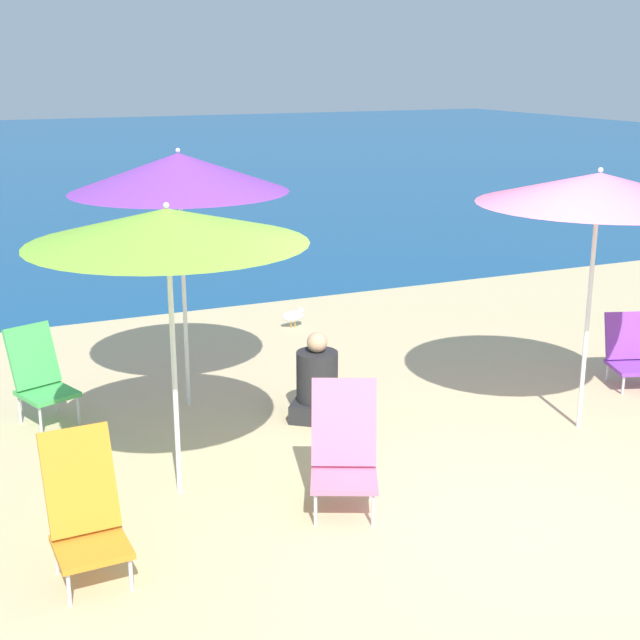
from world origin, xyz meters
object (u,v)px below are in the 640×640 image
(beach_umbrella_purple, at_px, (179,173))
(beach_umbrella_pink, at_px, (599,189))
(beach_chair_purple, at_px, (633,351))
(beach_chair_orange, at_px, (85,509))
(person_seated_near, at_px, (317,385))
(beach_chair_pink, at_px, (344,447))
(beach_umbrella_lime, at_px, (167,226))
(seagull, at_px, (294,316))
(beach_chair_green, at_px, (40,374))

(beach_umbrella_purple, xyz_separation_m, beach_umbrella_pink, (2.85, -1.82, -0.06))
(beach_chair_purple, distance_m, beach_chair_orange, 5.44)
(beach_umbrella_purple, distance_m, person_seated_near, 2.13)
(beach_chair_pink, relative_size, beach_chair_purple, 1.30)
(beach_chair_orange, bearing_deg, beach_umbrella_lime, 43.17)
(beach_chair_orange, bearing_deg, seagull, 51.89)
(beach_umbrella_pink, relative_size, beach_chair_pink, 2.51)
(beach_chair_purple, xyz_separation_m, beach_chair_orange, (-5.30, -1.22, 0.10))
(beach_umbrella_purple, height_order, person_seated_near, beach_umbrella_purple)
(seagull, bearing_deg, person_seated_near, -108.10)
(beach_umbrella_pink, distance_m, beach_chair_orange, 4.48)
(person_seated_near, bearing_deg, beach_umbrella_pink, 7.88)
(beach_chair_purple, bearing_deg, beach_chair_green, -175.42)
(beach_umbrella_pink, bearing_deg, beach_chair_purple, 29.34)
(beach_umbrella_purple, xyz_separation_m, person_seated_near, (0.93, -0.73, -1.77))
(beach_umbrella_lime, xyz_separation_m, beach_chair_purple, (4.53, 0.44, -1.60))
(beach_umbrella_lime, distance_m, beach_chair_green, 2.42)
(person_seated_near, distance_m, seagull, 2.71)
(beach_umbrella_purple, xyz_separation_m, seagull, (1.77, 1.84, -1.92))
(beach_umbrella_lime, xyz_separation_m, beach_chair_green, (-0.71, 1.77, -1.50))
(beach_chair_purple, bearing_deg, person_seated_near, -169.29)
(beach_umbrella_pink, distance_m, beach_chair_purple, 2.14)
(beach_umbrella_purple, height_order, beach_chair_purple, beach_umbrella_purple)
(beach_chair_purple, relative_size, beach_chair_green, 0.82)
(beach_umbrella_pink, height_order, beach_chair_orange, beach_umbrella_pink)
(beach_umbrella_purple, xyz_separation_m, beach_chair_green, (-1.23, 0.16, -1.65))
(beach_chair_green, distance_m, beach_chair_orange, 2.55)
(beach_chair_purple, bearing_deg, beach_chair_orange, -148.23)
(beach_umbrella_lime, distance_m, beach_chair_pink, 1.90)
(beach_umbrella_pink, xyz_separation_m, beach_chair_purple, (1.16, 0.65, -1.68))
(beach_chair_pink, bearing_deg, beach_umbrella_lime, 172.43)
(beach_chair_orange, xyz_separation_m, person_seated_near, (2.23, 1.66, -0.12))
(beach_umbrella_lime, height_order, beach_umbrella_pink, beach_umbrella_pink)
(beach_chair_purple, relative_size, person_seated_near, 0.87)
(beach_chair_pink, distance_m, beach_chair_orange, 1.77)
(beach_umbrella_pink, xyz_separation_m, beach_chair_orange, (-4.15, -0.57, -1.58))
(beach_chair_purple, xyz_separation_m, person_seated_near, (-3.07, 0.44, -0.02))
(beach_umbrella_purple, distance_m, beach_umbrella_pink, 3.38)
(beach_umbrella_pink, bearing_deg, beach_chair_pink, -170.12)
(beach_chair_orange, height_order, seagull, beach_chair_orange)
(beach_chair_orange, bearing_deg, beach_umbrella_pink, 5.65)
(beach_umbrella_pink, relative_size, beach_chair_green, 2.66)
(beach_chair_orange, relative_size, person_seated_near, 1.13)
(beach_umbrella_purple, bearing_deg, beach_chair_purple, -16.28)
(beach_umbrella_purple, height_order, beach_chair_pink, beach_umbrella_purple)
(beach_chair_purple, relative_size, seagull, 2.47)
(beach_umbrella_pink, distance_m, person_seated_near, 2.79)
(beach_chair_purple, distance_m, seagull, 3.75)
(beach_umbrella_lime, height_order, beach_chair_purple, beach_umbrella_lime)
(beach_umbrella_purple, xyz_separation_m, beach_chair_orange, (-1.30, -2.39, -1.65))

